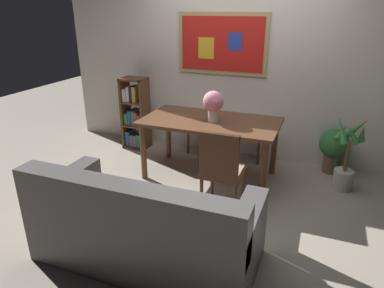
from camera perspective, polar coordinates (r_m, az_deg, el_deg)
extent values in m
plane|color=gray|center=(3.89, 1.78, -8.84)|extent=(12.00, 12.00, 0.00)
cube|color=silver|center=(4.77, 7.95, 13.38)|extent=(5.20, 0.10, 2.60)
cube|color=tan|center=(4.75, 4.97, 16.16)|extent=(1.22, 0.02, 0.79)
cube|color=red|center=(4.73, 4.92, 16.14)|extent=(1.12, 0.01, 0.69)
cube|color=gold|center=(4.80, 2.34, 15.56)|extent=(0.22, 0.00, 0.28)
cube|color=#263FA5|center=(4.67, 7.15, 16.48)|extent=(0.18, 0.00, 0.22)
cube|color=brown|center=(4.09, 3.05, 3.71)|extent=(1.61, 0.87, 0.04)
cylinder|color=brown|center=(4.20, -8.03, -1.36)|extent=(0.07, 0.07, 0.69)
cylinder|color=brown|center=(3.75, 11.75, -4.50)|extent=(0.07, 0.07, 0.69)
cylinder|color=brown|center=(4.78, -3.93, 1.73)|extent=(0.07, 0.07, 0.69)
cylinder|color=brown|center=(4.40, 13.42, -0.65)|extent=(0.07, 0.07, 0.69)
cube|color=brown|center=(4.77, 9.51, 2.60)|extent=(0.40, 0.40, 0.03)
cube|color=#997A66|center=(4.76, 9.53, 2.92)|extent=(0.36, 0.36, 0.03)
cylinder|color=brown|center=(4.98, 11.68, 0.50)|extent=(0.04, 0.04, 0.42)
cylinder|color=brown|center=(5.04, 7.89, 1.01)|extent=(0.04, 0.04, 0.42)
cylinder|color=brown|center=(4.66, 10.92, -0.91)|extent=(0.04, 0.04, 0.42)
cylinder|color=brown|center=(4.73, 6.89, -0.34)|extent=(0.04, 0.04, 0.42)
cube|color=brown|center=(4.87, 10.14, 5.94)|extent=(0.38, 0.04, 0.46)
cube|color=brown|center=(4.82, 10.30, 8.23)|extent=(0.38, 0.05, 0.06)
cube|color=brown|center=(4.95, 1.94, 3.60)|extent=(0.40, 0.40, 0.03)
cube|color=#997A66|center=(4.94, 1.95, 3.91)|extent=(0.36, 0.36, 0.03)
cylinder|color=brown|center=(5.13, 4.34, 1.54)|extent=(0.04, 0.04, 0.42)
cylinder|color=brown|center=(5.23, 0.78, 2.01)|extent=(0.04, 0.04, 0.42)
cylinder|color=brown|center=(4.82, 3.14, 0.24)|extent=(0.04, 0.04, 0.42)
cylinder|color=brown|center=(4.93, -0.61, 0.77)|extent=(0.04, 0.04, 0.42)
cube|color=brown|center=(5.04, 2.67, 6.81)|extent=(0.38, 0.04, 0.46)
cube|color=brown|center=(5.00, 2.71, 9.03)|extent=(0.38, 0.05, 0.06)
cube|color=brown|center=(3.47, 5.22, -4.69)|extent=(0.40, 0.40, 0.03)
cube|color=#997A66|center=(3.46, 5.23, -4.28)|extent=(0.36, 0.36, 0.03)
cylinder|color=brown|center=(3.48, 1.57, -8.73)|extent=(0.04, 0.04, 0.42)
cylinder|color=brown|center=(3.39, 7.05, -9.73)|extent=(0.04, 0.04, 0.42)
cylinder|color=brown|center=(3.76, 3.34, -6.28)|extent=(0.04, 0.04, 0.42)
cylinder|color=brown|center=(3.68, 8.41, -7.13)|extent=(0.04, 0.04, 0.42)
cube|color=brown|center=(3.21, 4.45, -2.14)|extent=(0.38, 0.04, 0.46)
cube|color=brown|center=(3.13, 4.55, 1.21)|extent=(0.38, 0.05, 0.06)
cube|color=#514C4C|center=(3.00, -7.17, -14.76)|extent=(1.80, 0.84, 0.40)
cube|color=#514C4C|center=(2.54, -11.08, -10.99)|extent=(1.80, 0.20, 0.44)
cube|color=#514C4C|center=(3.26, -20.19, -6.47)|extent=(0.18, 0.80, 0.22)
cube|color=#514C4C|center=(2.59, 8.96, -13.07)|extent=(0.18, 0.80, 0.22)
cube|color=maroon|center=(2.90, -17.17, -8.54)|extent=(0.32, 0.16, 0.33)
cube|color=#8C6B4C|center=(2.67, -9.38, -10.61)|extent=(0.32, 0.16, 0.33)
cube|color=brown|center=(5.22, -10.89, 5.17)|extent=(0.03, 0.28, 1.05)
cube|color=brown|center=(5.06, -7.70, 4.84)|extent=(0.03, 0.28, 1.05)
cube|color=brown|center=(5.30, -8.99, -0.26)|extent=(0.36, 0.28, 0.03)
cube|color=brown|center=(5.02, -9.67, 10.58)|extent=(0.36, 0.28, 0.03)
cube|color=brown|center=(5.19, -9.20, 3.16)|extent=(0.30, 0.28, 0.02)
cube|color=brown|center=(5.09, -9.44, 6.89)|extent=(0.30, 0.28, 0.02)
cube|color=#2D4C8C|center=(5.31, -10.08, 1.16)|extent=(0.06, 0.22, 0.22)
cube|color=#595960|center=(5.29, -9.47, 0.85)|extent=(0.05, 0.22, 0.18)
cube|color=#595960|center=(5.26, -8.92, 0.78)|extent=(0.06, 0.22, 0.18)
cube|color=#337247|center=(5.23, -8.31, 0.75)|extent=(0.06, 0.22, 0.19)
cube|color=#337247|center=(5.19, -7.74, 0.84)|extent=(0.04, 0.22, 0.23)
cube|color=#337247|center=(5.22, -10.30, 4.29)|extent=(0.06, 0.22, 0.17)
cube|color=#2D4C8C|center=(5.18, -9.75, 4.48)|extent=(0.05, 0.22, 0.22)
cube|color=#337247|center=(5.15, -9.22, 4.42)|extent=(0.04, 0.22, 0.22)
cube|color=#B2332D|center=(5.13, -8.75, 4.29)|extent=(0.04, 0.22, 0.21)
cube|color=#7F3F72|center=(5.11, -8.27, 4.06)|extent=(0.04, 0.22, 0.17)
cube|color=beige|center=(5.12, -10.57, 8.07)|extent=(0.06, 0.22, 0.18)
cube|color=beige|center=(5.09, -10.01, 8.24)|extent=(0.04, 0.22, 0.22)
cube|color=black|center=(5.06, -9.55, 8.23)|extent=(0.04, 0.22, 0.22)
cube|color=gold|center=(5.04, -9.06, 8.21)|extent=(0.05, 0.22, 0.23)
cylinder|color=brown|center=(4.75, 22.03, -2.93)|extent=(0.20, 0.20, 0.24)
cylinder|color=#332319|center=(4.71, 22.22, -1.70)|extent=(0.18, 0.18, 0.02)
sphere|color=#2D6B33|center=(4.65, 22.49, 0.07)|extent=(0.37, 0.37, 0.37)
cylinder|color=#2D6B33|center=(4.64, 22.61, -3.14)|extent=(0.03, 0.03, 0.25)
cylinder|color=#2D6B33|center=(4.82, 23.23, -2.70)|extent=(0.03, 0.03, 0.31)
cylinder|color=#B2ADA3|center=(4.38, 23.68, -5.39)|extent=(0.22, 0.22, 0.23)
cylinder|color=#332319|center=(4.33, 23.89, -4.14)|extent=(0.20, 0.20, 0.02)
cylinder|color=brown|center=(4.26, 24.28, -1.80)|extent=(0.04, 0.04, 0.37)
cone|color=#387F3D|center=(4.16, 26.37, 1.59)|extent=(0.10, 0.25, 0.26)
cone|color=#387F3D|center=(4.27, 25.66, 2.39)|extent=(0.27, 0.20, 0.29)
cone|color=#387F3D|center=(4.22, 23.53, 1.87)|extent=(0.19, 0.24, 0.21)
cone|color=#387F3D|center=(4.10, 23.55, 2.06)|extent=(0.18, 0.26, 0.30)
cone|color=#387F3D|center=(4.10, 25.01, 1.40)|extent=(0.19, 0.10, 0.23)
cylinder|color=beige|center=(4.02, 3.50, 4.83)|extent=(0.12, 0.12, 0.16)
sphere|color=pink|center=(3.97, 3.55, 7.08)|extent=(0.24, 0.24, 0.24)
sphere|color=pink|center=(4.06, 3.26, 7.44)|extent=(0.05, 0.05, 0.05)
sphere|color=pink|center=(3.88, 3.91, 6.93)|extent=(0.07, 0.07, 0.07)
sphere|color=#EACC4C|center=(3.97, 4.94, 6.99)|extent=(0.06, 0.06, 0.06)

